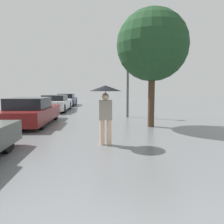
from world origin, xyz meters
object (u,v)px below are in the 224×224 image
parked_car_third (56,103)px  parked_car_farthest (67,100)px  pedestrian (105,99)px  tree (152,46)px  street_lamp (128,72)px  parked_car_second (30,112)px

parked_car_third → parked_car_farthest: bearing=89.8°
pedestrian → tree: (2.05, 2.98, 2.10)m
parked_car_farthest → street_lamp: bearing=-61.1°
pedestrian → parked_car_third: (-3.42, 9.90, -0.79)m
tree → parked_car_third: bearing=128.3°
parked_car_farthest → pedestrian: bearing=-77.2°
parked_car_third → street_lamp: (4.85, -3.69, 2.02)m
parked_car_second → tree: size_ratio=0.90×
parked_car_farthest → tree: tree is taller
parked_car_second → parked_car_third: (-0.02, 5.98, -0.01)m
parked_car_farthest → parked_car_second: bearing=-89.9°
pedestrian → tree: size_ratio=0.35×
parked_car_third → tree: 9.28m
parked_car_third → street_lamp: size_ratio=1.17×
pedestrian → parked_car_second: bearing=130.9°
parked_car_third → tree: size_ratio=0.91×
pedestrian → parked_car_second: (-3.40, 3.92, -0.78)m
pedestrian → tree: tree is taller
parked_car_third → parked_car_farthest: parked_car_third is taller
parked_car_second → parked_car_third: bearing=90.2°
parked_car_second → parked_car_farthest: parked_car_second is taller
parked_car_farthest → tree: bearing=-65.5°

